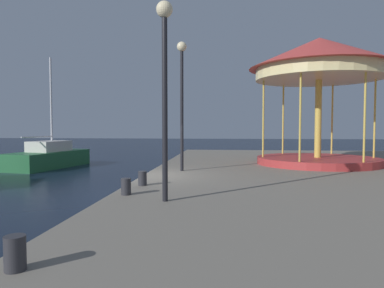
{
  "coord_description": "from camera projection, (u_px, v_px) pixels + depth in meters",
  "views": [
    {
      "loc": [
        2.81,
        -11.55,
        2.44
      ],
      "look_at": [
        1.45,
        2.16,
        1.76
      ],
      "focal_mm": 32.86,
      "sensor_mm": 36.0,
      "label": 1
    }
  ],
  "objects": [
    {
      "name": "ground_plane",
      "position": [
        143.0,
        199.0,
        11.88
      ],
      "size": [
        120.0,
        120.0,
        0.0
      ],
      "primitive_type": "plane",
      "color": "black"
    },
    {
      "name": "quay_dock",
      "position": [
        352.0,
        191.0,
        11.19
      ],
      "size": [
        13.58,
        26.6,
        0.8
      ],
      "primitive_type": "cube",
      "color": "gray",
      "rests_on": "ground"
    },
    {
      "name": "sailboat_green",
      "position": [
        48.0,
        157.0,
        20.96
      ],
      "size": [
        3.15,
        5.77,
        6.58
      ],
      "color": "#236638",
      "rests_on": "ground"
    },
    {
      "name": "carousel",
      "position": [
        319.0,
        70.0,
        15.15
      ],
      "size": [
        6.0,
        6.0,
        5.47
      ],
      "color": "#B23333",
      "rests_on": "quay_dock"
    },
    {
      "name": "lamp_post_near_edge",
      "position": [
        165.0,
        66.0,
        7.58
      ],
      "size": [
        0.36,
        0.36,
        4.33
      ],
      "color": "black",
      "rests_on": "quay_dock"
    },
    {
      "name": "lamp_post_mid_promenade",
      "position": [
        182.0,
        84.0,
        12.89
      ],
      "size": [
        0.36,
        0.36,
        4.74
      ],
      "color": "black",
      "rests_on": "quay_dock"
    },
    {
      "name": "bollard_north",
      "position": [
        15.0,
        253.0,
        3.99
      ],
      "size": [
        0.24,
        0.24,
        0.4
      ],
      "primitive_type": "cylinder",
      "color": "#2D2D33",
      "rests_on": "quay_dock"
    },
    {
      "name": "bollard_center",
      "position": [
        142.0,
        178.0,
        9.79
      ],
      "size": [
        0.24,
        0.24,
        0.4
      ],
      "primitive_type": "cylinder",
      "color": "#2D2D33",
      "rests_on": "quay_dock"
    },
    {
      "name": "bollard_south",
      "position": [
        126.0,
        187.0,
        8.44
      ],
      "size": [
        0.24,
        0.24,
        0.4
      ],
      "primitive_type": "cylinder",
      "color": "#2D2D33",
      "rests_on": "quay_dock"
    }
  ]
}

